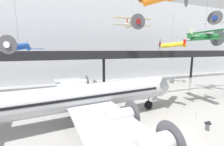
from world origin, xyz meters
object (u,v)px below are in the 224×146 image
Objects in this scene: airliner_silver_main at (80,98)px; stanchion_barrier at (196,117)px; suspended_plane_blue_trainer at (19,47)px; suspended_plane_white_twin at (219,20)px; info_sign_pedestal at (207,127)px; suspended_plane_yellow_lowwing at (172,45)px; suspended_plane_green_biplane at (205,36)px; suspended_plane_cream_biplane at (132,23)px.

airliner_silver_main is 29.95× the size of stanchion_barrier.
suspended_plane_blue_trainer reaches higher than stanchion_barrier.
suspended_plane_white_twin is at bearing 94.87° from suspended_plane_blue_trainer.
info_sign_pedestal is (21.47, -17.80, -9.10)m from suspended_plane_blue_trainer.
suspended_plane_yellow_lowwing is at bearing 57.83° from stanchion_barrier.
airliner_silver_main is 3.68× the size of suspended_plane_green_biplane.
suspended_plane_blue_trainer is at bearing -82.51° from suspended_plane_cream_biplane.
airliner_silver_main is at bearing -15.21° from suspended_plane_white_twin.
airliner_silver_main is at bearing 53.73° from suspended_plane_blue_trainer.
suspended_plane_white_twin reaches higher than airliner_silver_main.
suspended_plane_blue_trainer reaches higher than airliner_silver_main.
info_sign_pedestal is (0.30, -18.34, -14.28)m from suspended_plane_cream_biplane.
suspended_plane_blue_trainer is 21.80m from suspended_plane_cream_biplane.
airliner_silver_main reaches higher than stanchion_barrier.
suspended_plane_green_biplane is at bearing 17.45° from info_sign_pedestal.
suspended_plane_blue_trainer is at bearing 48.14° from suspended_plane_yellow_lowwing.
suspended_plane_white_twin is 22.33m from info_sign_pedestal.
suspended_plane_white_twin is at bearing 6.06° from info_sign_pedestal.
suspended_plane_green_biplane reaches higher than suspended_plane_yellow_lowwing.
stanchion_barrier is at bearing 11.47° from suspended_plane_cream_biplane.
suspended_plane_yellow_lowwing is at bearing 111.98° from suspended_plane_blue_trainer.
suspended_plane_green_biplane is (-7.42, -15.09, 0.72)m from suspended_plane_yellow_lowwing.
suspended_plane_blue_trainer is at bearing 121.15° from airliner_silver_main.
suspended_plane_blue_trainer is (-26.62, 12.30, -1.49)m from suspended_plane_green_biplane.
suspended_plane_white_twin is at bearing 65.72° from suspended_plane_cream_biplane.
info_sign_pedestal is (-13.99, -9.99, -14.25)m from suspended_plane_white_twin.
suspended_plane_green_biplane is (18.43, -1.21, 7.73)m from airliner_silver_main.
suspended_plane_green_biplane is 29.36m from suspended_plane_blue_trainer.
suspended_plane_green_biplane is at bearing 107.27° from suspended_plane_yellow_lowwing.
suspended_plane_yellow_lowwing is at bearing 22.95° from airliner_silver_main.
suspended_plane_green_biplane is at bearing 29.01° from suspended_plane_cream_biplane.
suspended_plane_white_twin is 6.25× the size of stanchion_barrier.
airliner_silver_main is at bearing 71.68° from suspended_plane_yellow_lowwing.
suspended_plane_white_twin is 20.63m from stanchion_barrier.
suspended_plane_white_twin is at bearing 1.56° from airliner_silver_main.
suspended_plane_yellow_lowwing is 1.08× the size of suspended_plane_cream_biplane.
airliner_silver_main is 3.51× the size of suspended_plane_yellow_lowwing.
airliner_silver_main is 30.16m from suspended_plane_yellow_lowwing.
suspended_plane_yellow_lowwing is at bearing -104.38° from suspended_plane_white_twin.
suspended_plane_cream_biplane is (-12.86, -2.25, 4.41)m from suspended_plane_yellow_lowwing.
stanchion_barrier is (-11.36, -18.05, -10.00)m from suspended_plane_yellow_lowwing.
suspended_plane_cream_biplane is at bearing 36.55° from airliner_silver_main.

